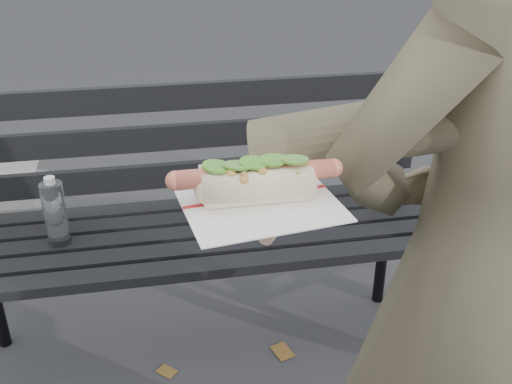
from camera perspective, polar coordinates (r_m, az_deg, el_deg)
park_bench at (r=1.84m, az=-5.99°, el=-1.39°), size 1.50×0.44×0.88m
person at (r=1.08m, az=20.60°, el=-7.85°), size 0.64×0.47×1.62m
held_hotdog at (r=0.85m, az=12.29°, el=4.89°), size 0.63×0.30×0.20m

